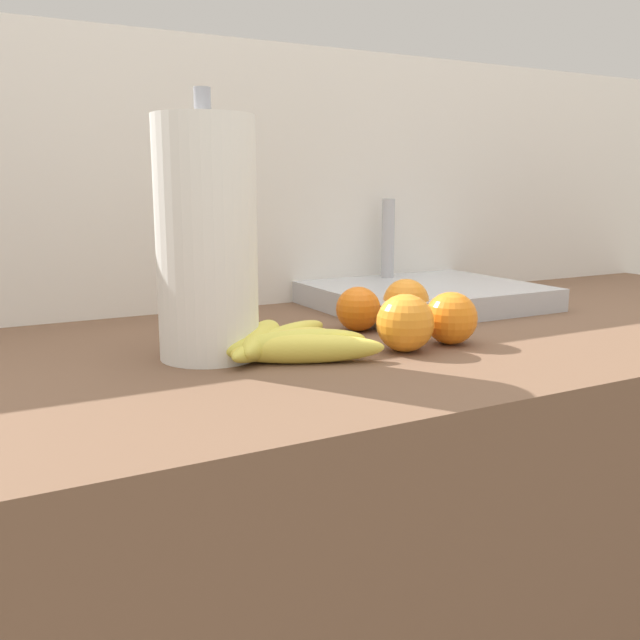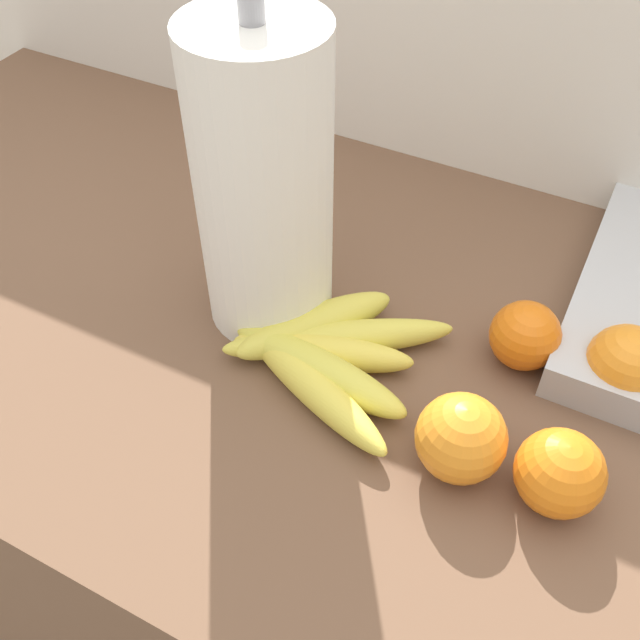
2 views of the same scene
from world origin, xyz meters
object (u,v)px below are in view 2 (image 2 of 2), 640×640
orange_back_left (461,438)px  paper_towel_roll (264,187)px  banana_bunch (321,353)px  orange_far_right (560,473)px  orange_back_right (626,363)px  orange_center (525,336)px

orange_back_left → paper_towel_roll: bearing=158.2°
banana_bunch → orange_back_left: (0.15, -0.04, 0.02)m
orange_far_right → paper_towel_roll: 0.34m
orange_back_right → orange_back_left: 0.17m
orange_center → orange_back_right: 0.09m
orange_back_left → paper_towel_roll: (-0.23, 0.09, 0.11)m
banana_bunch → orange_center: bearing=29.8°
banana_bunch → orange_far_right: orange_far_right is taller
orange_far_right → orange_back_right: (0.02, 0.14, -0.00)m
banana_bunch → orange_back_right: bearing=21.4°
orange_center → orange_back_left: 0.14m
orange_back_right → orange_back_left: bearing=-125.7°
orange_center → orange_back_right: bearing=3.4°
orange_back_left → orange_far_right: bearing=4.1°
orange_center → orange_back_left: (-0.01, -0.14, 0.00)m
orange_back_right → paper_towel_roll: (-0.33, -0.05, 0.11)m
orange_center → orange_back_left: size_ratio=0.88×
orange_far_right → orange_center: (-0.06, 0.13, -0.00)m
orange_center → paper_towel_roll: paper_towel_roll is taller
orange_center → paper_towel_roll: (-0.24, -0.04, 0.11)m
orange_far_right → orange_center: bearing=116.2°
banana_bunch → paper_towel_roll: 0.16m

